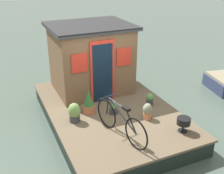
{
  "coord_description": "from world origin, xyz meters",
  "views": [
    {
      "loc": [
        -6.29,
        2.74,
        4.21
      ],
      "look_at": [
        -0.2,
        0.0,
        1.19
      ],
      "focal_mm": 44.64,
      "sensor_mm": 36.0,
      "label": 1
    }
  ],
  "objects_px": {
    "bicycle": "(120,122)",
    "charcoal_grill": "(184,122)",
    "potted_plant_mint": "(89,102)",
    "houseboat_cabin": "(91,58)",
    "potted_plant_rosemary": "(147,111)",
    "potted_plant_fern": "(74,113)",
    "potted_plant_thyme": "(114,107)",
    "potted_plant_ivy": "(150,99)"
  },
  "relations": [
    {
      "from": "bicycle",
      "to": "charcoal_grill",
      "type": "bearing_deg",
      "value": -105.58
    },
    {
      "from": "potted_plant_mint",
      "to": "charcoal_grill",
      "type": "relative_size",
      "value": 1.92
    },
    {
      "from": "houseboat_cabin",
      "to": "charcoal_grill",
      "type": "xyz_separation_m",
      "value": [
        -3.2,
        -1.12,
        -0.77
      ]
    },
    {
      "from": "charcoal_grill",
      "to": "houseboat_cabin",
      "type": "bearing_deg",
      "value": 19.37
    },
    {
      "from": "potted_plant_rosemary",
      "to": "potted_plant_mint",
      "type": "distance_m",
      "value": 1.56
    },
    {
      "from": "houseboat_cabin",
      "to": "potted_plant_fern",
      "type": "distance_m",
      "value": 2.17
    },
    {
      "from": "houseboat_cabin",
      "to": "potted_plant_thyme",
      "type": "distance_m",
      "value": 1.92
    },
    {
      "from": "bicycle",
      "to": "potted_plant_fern",
      "type": "bearing_deg",
      "value": 34.67
    },
    {
      "from": "houseboat_cabin",
      "to": "potted_plant_fern",
      "type": "height_order",
      "value": "houseboat_cabin"
    },
    {
      "from": "potted_plant_mint",
      "to": "potted_plant_thyme",
      "type": "height_order",
      "value": "potted_plant_mint"
    },
    {
      "from": "potted_plant_ivy",
      "to": "potted_plant_fern",
      "type": "height_order",
      "value": "potted_plant_fern"
    },
    {
      "from": "houseboat_cabin",
      "to": "bicycle",
      "type": "xyz_separation_m",
      "value": [
        -2.79,
        0.34,
        -0.63
      ]
    },
    {
      "from": "potted_plant_ivy",
      "to": "potted_plant_mint",
      "type": "bearing_deg",
      "value": 80.32
    },
    {
      "from": "bicycle",
      "to": "potted_plant_mint",
      "type": "distance_m",
      "value": 1.38
    },
    {
      "from": "potted_plant_mint",
      "to": "potted_plant_fern",
      "type": "bearing_deg",
      "value": 117.83
    },
    {
      "from": "houseboat_cabin",
      "to": "bicycle",
      "type": "height_order",
      "value": "houseboat_cabin"
    },
    {
      "from": "houseboat_cabin",
      "to": "potted_plant_thyme",
      "type": "bearing_deg",
      "value": 179.05
    },
    {
      "from": "houseboat_cabin",
      "to": "charcoal_grill",
      "type": "height_order",
      "value": "houseboat_cabin"
    },
    {
      "from": "potted_plant_rosemary",
      "to": "potted_plant_ivy",
      "type": "bearing_deg",
      "value": -36.39
    },
    {
      "from": "potted_plant_ivy",
      "to": "charcoal_grill",
      "type": "height_order",
      "value": "potted_plant_ivy"
    },
    {
      "from": "potted_plant_fern",
      "to": "potted_plant_ivy",
      "type": "bearing_deg",
      "value": -91.08
    },
    {
      "from": "bicycle",
      "to": "potted_plant_thyme",
      "type": "bearing_deg",
      "value": -16.5
    },
    {
      "from": "bicycle",
      "to": "potted_plant_mint",
      "type": "relative_size",
      "value": 2.57
    },
    {
      "from": "houseboat_cabin",
      "to": "potted_plant_thyme",
      "type": "height_order",
      "value": "houseboat_cabin"
    },
    {
      "from": "potted_plant_mint",
      "to": "potted_plant_thyme",
      "type": "distance_m",
      "value": 0.67
    },
    {
      "from": "potted_plant_rosemary",
      "to": "potted_plant_mint",
      "type": "bearing_deg",
      "value": 54.85
    },
    {
      "from": "houseboat_cabin",
      "to": "potted_plant_mint",
      "type": "relative_size",
      "value": 3.47
    },
    {
      "from": "potted_plant_mint",
      "to": "potted_plant_fern",
      "type": "height_order",
      "value": "potted_plant_mint"
    },
    {
      "from": "potted_plant_mint",
      "to": "charcoal_grill",
      "type": "distance_m",
      "value": 2.48
    },
    {
      "from": "potted_plant_rosemary",
      "to": "charcoal_grill",
      "type": "relative_size",
      "value": 1.21
    },
    {
      "from": "potted_plant_thyme",
      "to": "potted_plant_ivy",
      "type": "relative_size",
      "value": 1.17
    },
    {
      "from": "potted_plant_thyme",
      "to": "potted_plant_ivy",
      "type": "xyz_separation_m",
      "value": [
        -0.0,
        -1.12,
        -0.01
      ]
    },
    {
      "from": "potted_plant_rosemary",
      "to": "potted_plant_thyme",
      "type": "bearing_deg",
      "value": 48.14
    },
    {
      "from": "potted_plant_thyme",
      "to": "potted_plant_fern",
      "type": "distance_m",
      "value": 1.07
    },
    {
      "from": "potted_plant_ivy",
      "to": "charcoal_grill",
      "type": "xyz_separation_m",
      "value": [
        -1.46,
        -0.03,
        0.07
      ]
    },
    {
      "from": "bicycle",
      "to": "charcoal_grill",
      "type": "distance_m",
      "value": 1.53
    },
    {
      "from": "potted_plant_fern",
      "to": "charcoal_grill",
      "type": "height_order",
      "value": "potted_plant_fern"
    },
    {
      "from": "bicycle",
      "to": "potted_plant_thyme",
      "type": "height_order",
      "value": "bicycle"
    },
    {
      "from": "potted_plant_mint",
      "to": "potted_plant_ivy",
      "type": "xyz_separation_m",
      "value": [
        -0.29,
        -1.71,
        -0.13
      ]
    },
    {
      "from": "potted_plant_rosemary",
      "to": "potted_plant_fern",
      "type": "distance_m",
      "value": 1.86
    },
    {
      "from": "bicycle",
      "to": "charcoal_grill",
      "type": "height_order",
      "value": "bicycle"
    },
    {
      "from": "potted_plant_thyme",
      "to": "potted_plant_ivy",
      "type": "bearing_deg",
      "value": -90.18
    }
  ]
}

